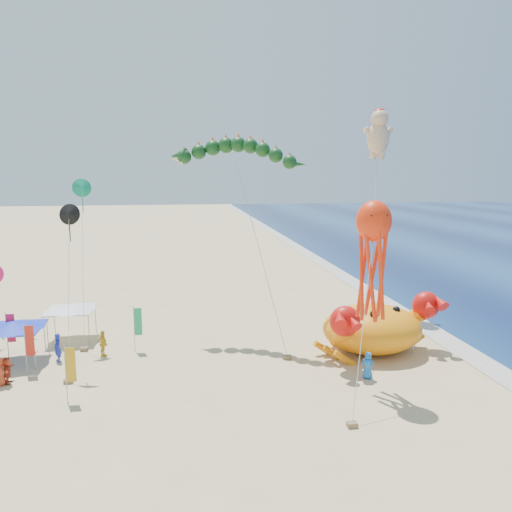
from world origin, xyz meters
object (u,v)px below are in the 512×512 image
at_px(crab_inflatable, 373,327).
at_px(dragon_kite, 234,157).
at_px(canopy_white, 70,307).
at_px(octopus_kite, 373,251).
at_px(canopy_blue, 13,325).
at_px(cherub_kite, 378,133).

height_order(crab_inflatable, dragon_kite, dragon_kite).
bearing_deg(dragon_kite, canopy_white, 177.60).
height_order(crab_inflatable, canopy_white, crab_inflatable).
bearing_deg(octopus_kite, dragon_kite, 120.74).
bearing_deg(crab_inflatable, dragon_kite, 148.05).
relative_size(octopus_kite, canopy_blue, 2.76).
xyz_separation_m(crab_inflatable, cherub_kite, (4.35, 10.93, 13.70)).
distance_m(crab_inflatable, canopy_white, 21.69).
height_order(dragon_kite, canopy_white, dragon_kite).
distance_m(dragon_kite, canopy_blue, 18.65).
distance_m(dragon_kite, octopus_kite, 13.57).
bearing_deg(crab_inflatable, canopy_blue, 175.23).
height_order(cherub_kite, octopus_kite, cherub_kite).
xyz_separation_m(dragon_kite, canopy_white, (-12.08, 0.51, -10.81)).
distance_m(dragon_kite, canopy_white, 16.22).
relative_size(crab_inflatable, octopus_kite, 0.86).
height_order(octopus_kite, canopy_white, octopus_kite).
height_order(dragon_kite, canopy_blue, dragon_kite).
bearing_deg(canopy_white, canopy_blue, -124.15).
relative_size(crab_inflatable, canopy_blue, 2.38).
bearing_deg(dragon_kite, crab_inflatable, -31.95).
bearing_deg(octopus_kite, canopy_white, 148.71).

